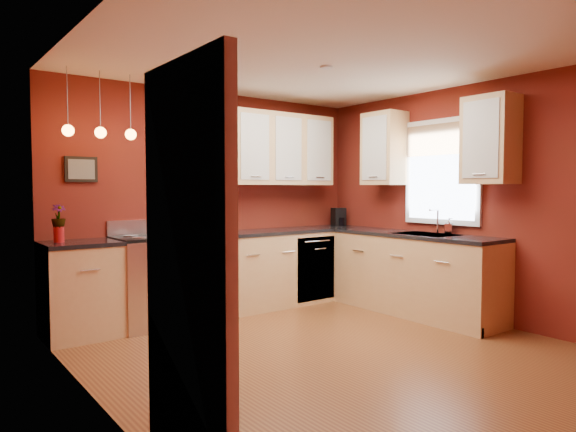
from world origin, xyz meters
TOP-DOWN VIEW (x-y plane):
  - floor at (0.00, 0.00)m, footprint 4.20×4.20m
  - ceiling at (0.00, 0.00)m, footprint 4.00×4.20m
  - wall_back at (0.00, 2.10)m, footprint 4.00×0.02m
  - wall_left at (-2.00, 0.00)m, footprint 0.02×4.20m
  - wall_right at (2.00, 0.00)m, footprint 0.02×4.20m
  - base_cabinets_back_left at (-1.65, 1.80)m, footprint 0.70×0.60m
  - base_cabinets_back_right at (0.73, 1.80)m, footprint 2.54×0.60m
  - base_cabinets_right at (1.70, 0.45)m, footprint 0.60×2.10m
  - counter_back_left at (-1.65, 1.80)m, footprint 0.70×0.62m
  - counter_back_right at (0.73, 1.80)m, footprint 2.54×0.62m
  - counter_right at (1.70, 0.45)m, footprint 0.62×2.10m
  - gas_range at (-0.92, 1.80)m, footprint 0.76×0.64m
  - dishwasher_front at (1.10, 1.51)m, footprint 0.60×0.02m
  - sink at (1.70, 0.30)m, footprint 0.50×0.70m
  - window at (1.97, 0.30)m, footprint 0.06×1.02m
  - door_left_wall at (-1.97, -1.20)m, footprint 0.12×0.82m
  - upper_cabinets_back at (0.60, 1.93)m, footprint 2.00×0.35m
  - upper_cabinets_right at (1.82, 0.32)m, footprint 0.35×1.95m
  - wall_picture at (-1.55, 2.08)m, footprint 0.32×0.03m
  - pendant_lights at (-1.45, 1.75)m, footprint 0.71×0.11m
  - red_canister at (-0.45, 1.93)m, footprint 0.14×0.14m
  - red_vase at (-1.83, 1.83)m, footprint 0.10×0.10m
  - flowers at (-1.83, 1.83)m, footprint 0.14×0.14m
  - coffee_maker at (1.82, 1.87)m, footprint 0.20×0.19m
  - soap_pump at (1.91, 0.14)m, footprint 0.11×0.11m
  - dish_towel at (-0.82, 1.47)m, footprint 0.25×0.02m

SIDE VIEW (x-z plane):
  - floor at x=0.00m, z-range 0.00..0.00m
  - base_cabinets_back_left at x=-1.65m, z-range 0.00..0.90m
  - base_cabinets_back_right at x=0.73m, z-range 0.00..0.90m
  - base_cabinets_right at x=1.70m, z-range 0.00..0.90m
  - dishwasher_front at x=1.10m, z-range 0.05..0.85m
  - gas_range at x=-0.92m, z-range -0.07..1.04m
  - dish_towel at x=-0.82m, z-range 0.35..0.69m
  - sink at x=1.70m, z-range 0.75..1.08m
  - counter_back_left at x=-1.65m, z-range 0.90..0.94m
  - counter_back_right at x=0.73m, z-range 0.90..0.94m
  - counter_right at x=1.70m, z-range 0.90..0.94m
  - red_vase at x=-1.83m, z-range 0.94..1.09m
  - door_left_wall at x=-1.97m, z-range 0.00..2.05m
  - soap_pump at x=1.91m, z-range 0.94..1.12m
  - red_canister at x=-0.45m, z-range 0.94..1.14m
  - coffee_maker at x=1.82m, z-range 0.93..1.18m
  - flowers at x=-1.83m, z-range 1.07..1.30m
  - wall_back at x=0.00m, z-range 0.00..2.60m
  - wall_left at x=-2.00m, z-range 0.00..2.60m
  - wall_right at x=2.00m, z-range 0.00..2.60m
  - wall_picture at x=-1.55m, z-range 1.52..1.78m
  - window at x=1.97m, z-range 1.08..2.30m
  - upper_cabinets_back at x=0.60m, z-range 1.50..2.40m
  - upper_cabinets_right at x=1.82m, z-range 1.50..2.40m
  - pendant_lights at x=-1.45m, z-range 1.68..2.34m
  - ceiling at x=0.00m, z-range 2.59..2.61m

